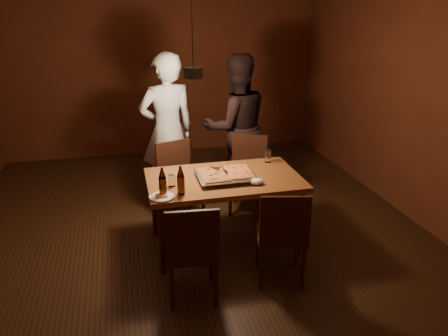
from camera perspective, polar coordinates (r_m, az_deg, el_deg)
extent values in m
plane|color=#391C0F|center=(4.74, -3.50, -9.08)|extent=(6.00, 6.00, 0.00)
plane|color=#612916|center=(7.15, -8.19, 12.91)|extent=(5.00, 0.00, 5.00)
plane|color=#612916|center=(1.58, 16.15, -17.54)|extent=(5.00, 0.00, 5.00)
plane|color=#612916|center=(5.25, 24.39, 8.44)|extent=(0.00, 6.00, 6.00)
cube|color=#945225|center=(4.30, 0.00, -1.56)|extent=(1.50, 0.90, 0.05)
cylinder|color=#38190F|center=(4.04, -8.14, -9.28)|extent=(0.06, 0.06, 0.70)
cylinder|color=#38190F|center=(4.34, 9.88, -7.14)|extent=(0.06, 0.06, 0.70)
cylinder|color=#38190F|center=(4.69, -9.09, -4.83)|extent=(0.06, 0.06, 0.70)
cylinder|color=#38190F|center=(4.95, 6.55, -3.28)|extent=(0.06, 0.06, 0.70)
cube|color=#38190F|center=(4.97, -5.59, -2.15)|extent=(0.53, 0.53, 0.04)
cube|color=#38190F|center=(5.04, -6.64, 1.08)|extent=(0.41, 0.16, 0.45)
cube|color=#38190F|center=(5.15, 3.09, -1.22)|extent=(0.55, 0.55, 0.04)
cube|color=#38190F|center=(5.24, 3.36, 1.98)|extent=(0.40, 0.19, 0.45)
cube|color=#38190F|center=(3.70, -4.23, -10.75)|extent=(0.46, 0.46, 0.04)
cube|color=#38190F|center=(3.41, -4.09, -8.97)|extent=(0.42, 0.07, 0.45)
cube|color=#38190F|center=(3.94, 7.41, -8.72)|extent=(0.50, 0.50, 0.04)
cube|color=#38190F|center=(3.66, 7.97, -6.91)|extent=(0.42, 0.12, 0.45)
cube|color=silver|center=(4.25, 0.18, -1.10)|extent=(0.57, 0.48, 0.05)
cube|color=maroon|center=(4.21, -1.44, -0.84)|extent=(0.27, 0.41, 0.02)
cube|color=gold|center=(4.28, 1.92, -0.45)|extent=(0.26, 0.39, 0.02)
cylinder|color=black|center=(3.90, -8.01, -2.42)|extent=(0.07, 0.07, 0.17)
cone|color=black|center=(3.86, -8.10, -0.64)|extent=(0.07, 0.07, 0.09)
cylinder|color=black|center=(3.91, -5.65, -2.26)|extent=(0.07, 0.07, 0.17)
cone|color=black|center=(3.86, -5.72, -0.45)|extent=(0.07, 0.07, 0.10)
cylinder|color=silver|center=(4.10, -6.84, -1.65)|extent=(0.07, 0.07, 0.11)
cylinder|color=silver|center=(4.70, 5.76, 1.55)|extent=(0.07, 0.07, 0.14)
cylinder|color=white|center=(3.89, -8.15, -3.76)|extent=(0.22, 0.22, 0.02)
cube|color=gold|center=(3.88, -8.16, -3.58)|extent=(0.10, 0.08, 0.01)
ellipsoid|color=white|center=(4.13, 4.24, -1.76)|extent=(0.14, 0.11, 0.06)
imported|color=silver|center=(5.26, -7.37, 4.82)|extent=(0.75, 0.57, 1.85)
imported|color=black|center=(5.48, 1.60, 5.37)|extent=(0.93, 0.75, 1.80)
cylinder|color=black|center=(4.16, -4.04, 12.32)|extent=(0.18, 0.18, 0.10)
cylinder|color=black|center=(4.11, -4.25, 19.92)|extent=(0.01, 0.01, 1.00)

